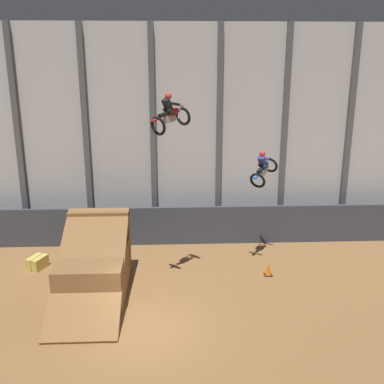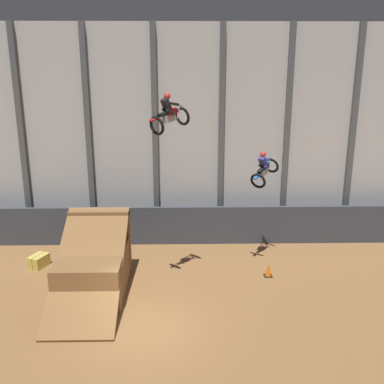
% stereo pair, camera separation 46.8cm
% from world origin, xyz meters
% --- Properties ---
extents(ground_plane, '(60.00, 60.00, 0.00)m').
position_xyz_m(ground_plane, '(0.00, 0.00, 0.00)').
color(ground_plane, olive).
extents(arena_back_wall, '(32.00, 0.40, 10.98)m').
position_xyz_m(arena_back_wall, '(0.00, 9.05, 5.49)').
color(arena_back_wall, silver).
rests_on(arena_back_wall, ground_plane).
extents(lower_barrier, '(31.36, 0.20, 2.00)m').
position_xyz_m(lower_barrier, '(0.00, 7.79, 1.00)').
color(lower_barrier, '#383D47').
rests_on(lower_barrier, ground_plane).
extents(dirt_ramp, '(2.62, 5.65, 3.07)m').
position_xyz_m(dirt_ramp, '(-2.25, 3.08, 1.03)').
color(dirt_ramp, brown).
rests_on(dirt_ramp, ground_plane).
extents(rider_bike_left_air, '(1.63, 1.67, 1.57)m').
position_xyz_m(rider_bike_left_air, '(0.90, 3.14, 7.17)').
color(rider_bike_left_air, black).
extents(rider_bike_right_air, '(1.55, 1.78, 1.64)m').
position_xyz_m(rider_bike_right_air, '(5.02, 5.39, 4.54)').
color(rider_bike_right_air, black).
extents(traffic_cone_near_ramp, '(0.36, 0.36, 0.58)m').
position_xyz_m(traffic_cone_near_ramp, '(5.15, 4.02, 0.28)').
color(traffic_cone_near_ramp, black).
rests_on(traffic_cone_near_ramp, ground_plane).
extents(hay_bale_trackside, '(0.90, 1.06, 0.57)m').
position_xyz_m(hay_bale_trackside, '(-5.26, 5.19, 0.28)').
color(hay_bale_trackside, '#CCB751').
rests_on(hay_bale_trackside, ground_plane).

